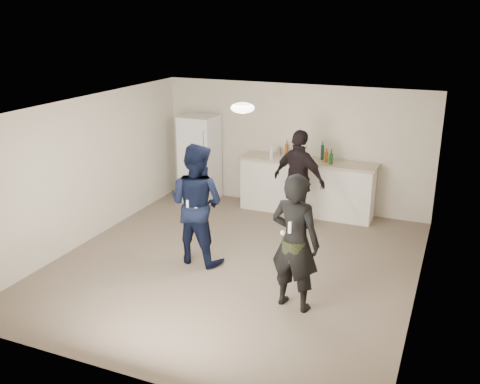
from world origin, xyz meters
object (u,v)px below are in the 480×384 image
at_px(shaker, 279,151).
at_px(man, 196,204).
at_px(spectator, 299,180).
at_px(woman, 295,242).
at_px(fridge, 200,158).
at_px(counter, 306,188).

distance_m(shaker, man, 2.94).
bearing_deg(spectator, woman, 124.82).
distance_m(woman, spectator, 2.82).
bearing_deg(fridge, man, -64.02).
height_order(man, spectator, man).
height_order(fridge, spectator, spectator).
relative_size(counter, spectator, 1.41).
bearing_deg(shaker, counter, -12.61).
xyz_separation_m(man, spectator, (1.08, 1.94, -0.04)).
xyz_separation_m(counter, woman, (0.85, -3.54, 0.42)).
height_order(counter, shaker, shaker).
xyz_separation_m(fridge, shaker, (1.68, 0.21, 0.28)).
bearing_deg(spectator, man, 79.84).
xyz_separation_m(fridge, man, (1.31, -2.70, 0.07)).
distance_m(shaker, spectator, 1.23).
bearing_deg(fridge, woman, -47.62).
bearing_deg(shaker, fridge, -172.77).
relative_size(fridge, woman, 0.95).
bearing_deg(man, shaker, -91.11).
bearing_deg(spectator, counter, -65.23).
xyz_separation_m(shaker, woman, (1.49, -3.68, -0.23)).
height_order(man, woman, man).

